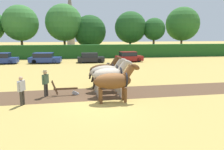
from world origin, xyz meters
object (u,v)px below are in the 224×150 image
draft_horse_trail_right (105,70)px  farmer_onlooker_left (22,89)px  tree_center_left (64,23)px  tree_right (154,29)px  farmer_beside_team (108,71)px  draft_horse_trail_left (107,72)px  draft_horse_lead_left (114,81)px  tree_center_right (130,27)px  parked_car_left (45,58)px  plow (68,90)px  draft_horse_lead_right (110,75)px  tree_center (90,31)px  tree_left (20,23)px  parked_car_center_left (90,58)px  tree_far_right (182,24)px  parked_car_center (129,57)px  parked_car_far_left (2,59)px  church_spire (70,17)px  farmer_at_plow (45,81)px

draft_horse_trail_right → farmer_onlooker_left: size_ratio=1.66×
tree_center_left → farmer_onlooker_left: size_ratio=5.94×
tree_right → farmer_beside_team: (-13.23, -25.41, -4.19)m
draft_horse_trail_left → draft_horse_lead_left: bearing=-89.9°
tree_right → draft_horse_trail_left: tree_right is taller
tree_center_right → draft_horse_trail_right: 30.01m
tree_center_left → parked_car_left: 14.08m
plow → draft_horse_lead_right: bearing=-13.4°
tree_center → plow: tree_center is taller
tree_left → draft_horse_lead_right: 32.49m
tree_center → parked_car_center_left: bearing=-93.6°
tree_far_right → draft_horse_trail_left: tree_far_right is taller
draft_horse_lead_left → parked_car_center_left: bearing=89.4°
tree_center_right → draft_horse_lead_left: 33.81m
plow → parked_car_center_left: 17.93m
tree_center → draft_horse_lead_left: tree_center is taller
draft_horse_trail_right → parked_car_center: draft_horse_trail_right is taller
parked_car_far_left → parked_car_center_left: size_ratio=1.05×
draft_horse_trail_right → plow: (-2.78, -2.07, -1.01)m
plow → tree_center_right: bearing=67.6°
draft_horse_trail_left → draft_horse_lead_right: bearing=-90.0°
tree_far_right → tree_left: bearing=-177.2°
draft_horse_trail_left → church_spire: bearing=92.3°
parked_car_left → parked_car_center_left: bearing=2.7°
tree_center_left → tree_center_right: 13.51m
tree_right → plow: 33.74m
tree_center_left → draft_horse_lead_right: 31.97m
farmer_beside_team → parked_car_center: (5.21, 14.02, -0.25)m
tree_left → parked_car_far_left: size_ratio=2.31×
church_spire → draft_horse_lead_left: church_spire is taller
farmer_beside_team → church_spire: bearing=151.8°
tree_center → draft_horse_lead_right: (-0.71, -31.79, -3.31)m
church_spire → tree_center_right: bearing=-70.8°
farmer_beside_team → farmer_onlooker_left: bearing=-79.5°
farmer_at_plow → tree_center_right: bearing=91.3°
draft_horse_trail_right → parked_car_left: (-6.66, 15.90, -0.61)m
draft_horse_lead_right → tree_far_right: bearing=55.4°
draft_horse_trail_right → tree_right: bearing=61.9°
draft_horse_lead_left → parked_car_center: bearing=72.8°
farmer_at_plow → parked_car_center_left: (4.10, 17.82, -0.36)m
draft_horse_trail_left → tree_center_left: bearing=97.3°
farmer_beside_team → parked_car_far_left: bearing=-170.2°
draft_horse_trail_left → draft_horse_trail_right: size_ratio=1.05×
tree_center_left → tree_right: tree_center_left is taller
parked_car_center → farmer_beside_team: bearing=-114.7°
tree_right → farmer_at_plow: 34.44m
parked_car_left → farmer_beside_team: bearing=-58.6°
tree_center_right → draft_horse_trail_left: size_ratio=2.99×
parked_car_far_left → church_spire: bearing=81.0°
draft_horse_lead_right → farmer_beside_team: size_ratio=1.68×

